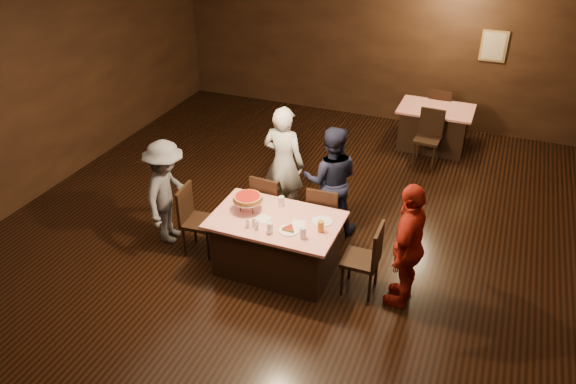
{
  "coord_description": "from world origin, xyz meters",
  "views": [
    {
      "loc": [
        2.5,
        -5.72,
        4.58
      ],
      "look_at": [
        0.24,
        -0.11,
        1.0
      ],
      "focal_mm": 35.0,
      "sensor_mm": 36.0,
      "label": 1
    }
  ],
  "objects_px": {
    "chair_end_left": "(200,220)",
    "pizza_stand": "(248,198)",
    "plate_empty": "(322,221)",
    "glass_amber": "(321,226)",
    "chair_back_near": "(428,138)",
    "chair_end_right": "(361,258)",
    "main_table": "(276,244)",
    "back_table": "(434,128)",
    "diner_grey_knit": "(167,192)",
    "glass_front_left": "(270,228)",
    "chair_back_far": "(439,111)",
    "diner_red_shirt": "(408,245)",
    "glass_back": "(281,201)",
    "chair_far_left": "(271,203)",
    "diner_white_jacket": "(284,163)",
    "diner_navy_hoodie": "(331,180)",
    "chair_far_right": "(325,215)",
    "glass_front_right": "(303,233)"
  },
  "relations": [
    {
      "from": "chair_end_left",
      "to": "glass_amber",
      "type": "distance_m",
      "value": 1.74
    },
    {
      "from": "main_table",
      "to": "chair_end_left",
      "type": "xyz_separation_m",
      "value": [
        -1.1,
        0.0,
        0.09
      ]
    },
    {
      "from": "diner_white_jacket",
      "to": "plate_empty",
      "type": "bearing_deg",
      "value": 135.85
    },
    {
      "from": "chair_end_left",
      "to": "chair_back_near",
      "type": "xyz_separation_m",
      "value": [
        2.36,
        3.69,
        0.0
      ]
    },
    {
      "from": "diner_navy_hoodie",
      "to": "chair_back_far",
      "type": "bearing_deg",
      "value": -120.46
    },
    {
      "from": "diner_red_shirt",
      "to": "glass_back",
      "type": "height_order",
      "value": "diner_red_shirt"
    },
    {
      "from": "chair_back_far",
      "to": "back_table",
      "type": "bearing_deg",
      "value": 91.42
    },
    {
      "from": "chair_end_left",
      "to": "pizza_stand",
      "type": "distance_m",
      "value": 0.85
    },
    {
      "from": "plate_empty",
      "to": "glass_amber",
      "type": "height_order",
      "value": "glass_amber"
    },
    {
      "from": "chair_far_left",
      "to": "chair_end_right",
      "type": "xyz_separation_m",
      "value": [
        1.5,
        -0.75,
        0.0
      ]
    },
    {
      "from": "plate_empty",
      "to": "glass_front_right",
      "type": "height_order",
      "value": "glass_front_right"
    },
    {
      "from": "diner_red_shirt",
      "to": "plate_empty",
      "type": "xyz_separation_m",
      "value": [
        -1.08,
        0.13,
        -0.02
      ]
    },
    {
      "from": "diner_white_jacket",
      "to": "glass_front_left",
      "type": "height_order",
      "value": "diner_white_jacket"
    },
    {
      "from": "chair_back_far",
      "to": "diner_navy_hoodie",
      "type": "distance_m",
      "value": 3.98
    },
    {
      "from": "diner_white_jacket",
      "to": "diner_red_shirt",
      "type": "bearing_deg",
      "value": 153.66
    },
    {
      "from": "main_table",
      "to": "back_table",
      "type": "bearing_deg",
      "value": 74.0
    },
    {
      "from": "chair_back_near",
      "to": "pizza_stand",
      "type": "distance_m",
      "value": 4.03
    },
    {
      "from": "chair_back_near",
      "to": "diner_red_shirt",
      "type": "xyz_separation_m",
      "value": [
        0.37,
        -3.67,
        0.32
      ]
    },
    {
      "from": "back_table",
      "to": "chair_far_left",
      "type": "distance_m",
      "value": 4.0
    },
    {
      "from": "plate_empty",
      "to": "glass_back",
      "type": "xyz_separation_m",
      "value": [
        -0.6,
        0.15,
        0.06
      ]
    },
    {
      "from": "chair_back_far",
      "to": "pizza_stand",
      "type": "bearing_deg",
      "value": 72.85
    },
    {
      "from": "chair_end_left",
      "to": "diner_red_shirt",
      "type": "relative_size",
      "value": 0.6
    },
    {
      "from": "chair_far_left",
      "to": "chair_end_right",
      "type": "height_order",
      "value": "same"
    },
    {
      "from": "chair_end_left",
      "to": "glass_amber",
      "type": "height_order",
      "value": "chair_end_left"
    },
    {
      "from": "main_table",
      "to": "glass_front_right",
      "type": "distance_m",
      "value": 0.69
    },
    {
      "from": "chair_end_left",
      "to": "glass_back",
      "type": "bearing_deg",
      "value": -79.93
    },
    {
      "from": "diner_grey_knit",
      "to": "glass_back",
      "type": "relative_size",
      "value": 10.64
    },
    {
      "from": "main_table",
      "to": "plate_empty",
      "type": "distance_m",
      "value": 0.69
    },
    {
      "from": "chair_back_far",
      "to": "diner_white_jacket",
      "type": "bearing_deg",
      "value": 67.47
    },
    {
      "from": "chair_back_far",
      "to": "diner_navy_hoodie",
      "type": "relative_size",
      "value": 0.6
    },
    {
      "from": "diner_grey_knit",
      "to": "plate_empty",
      "type": "height_order",
      "value": "diner_grey_knit"
    },
    {
      "from": "diner_white_jacket",
      "to": "chair_far_left",
      "type": "bearing_deg",
      "value": 95.31
    },
    {
      "from": "glass_front_left",
      "to": "glass_amber",
      "type": "xyz_separation_m",
      "value": [
        0.55,
        0.25,
        0.0
      ]
    },
    {
      "from": "chair_far_right",
      "to": "glass_amber",
      "type": "distance_m",
      "value": 0.9
    },
    {
      "from": "diner_navy_hoodie",
      "to": "glass_back",
      "type": "distance_m",
      "value": 0.92
    },
    {
      "from": "main_table",
      "to": "diner_red_shirt",
      "type": "height_order",
      "value": "diner_red_shirt"
    },
    {
      "from": "chair_end_right",
      "to": "chair_back_near",
      "type": "bearing_deg",
      "value": 176.9
    },
    {
      "from": "glass_front_left",
      "to": "chair_back_far",
      "type": "bearing_deg",
      "value": 77.13
    },
    {
      "from": "back_table",
      "to": "diner_grey_knit",
      "type": "distance_m",
      "value": 5.19
    },
    {
      "from": "diner_grey_knit",
      "to": "glass_front_left",
      "type": "height_order",
      "value": "diner_grey_knit"
    },
    {
      "from": "back_table",
      "to": "chair_far_right",
      "type": "xyz_separation_m",
      "value": [
        -0.86,
        -3.64,
        0.09
      ]
    },
    {
      "from": "back_table",
      "to": "diner_red_shirt",
      "type": "bearing_deg",
      "value": -85.12
    },
    {
      "from": "chair_back_near",
      "to": "diner_grey_knit",
      "type": "xyz_separation_m",
      "value": [
        -2.88,
        -3.6,
        0.27
      ]
    },
    {
      "from": "diner_grey_knit",
      "to": "pizza_stand",
      "type": "height_order",
      "value": "diner_grey_knit"
    },
    {
      "from": "back_table",
      "to": "chair_back_far",
      "type": "xyz_separation_m",
      "value": [
        0.0,
        0.6,
        0.09
      ]
    },
    {
      "from": "diner_white_jacket",
      "to": "diner_navy_hoodie",
      "type": "bearing_deg",
      "value": 176.41
    },
    {
      "from": "glass_front_left",
      "to": "plate_empty",
      "type": "bearing_deg",
      "value": 41.99
    },
    {
      "from": "plate_empty",
      "to": "glass_front_left",
      "type": "distance_m",
      "value": 0.68
    },
    {
      "from": "chair_far_right",
      "to": "glass_back",
      "type": "height_order",
      "value": "chair_far_right"
    },
    {
      "from": "chair_far_right",
      "to": "glass_back",
      "type": "xyz_separation_m",
      "value": [
        -0.45,
        -0.45,
        0.37
      ]
    }
  ]
}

